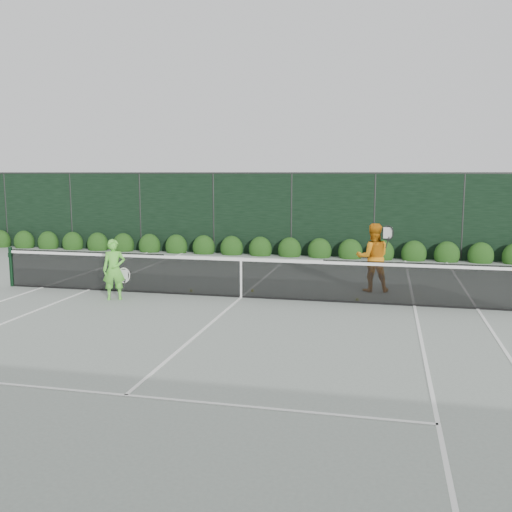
# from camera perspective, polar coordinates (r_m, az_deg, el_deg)

# --- Properties ---
(ground) EXTENTS (80.00, 80.00, 0.00)m
(ground) POSITION_cam_1_polar(r_m,az_deg,el_deg) (14.05, -1.49, -4.17)
(ground) COLOR gray
(ground) RESTS_ON ground
(tennis_net) EXTENTS (12.90, 0.10, 1.07)m
(tennis_net) POSITION_cam_1_polar(r_m,az_deg,el_deg) (13.95, -1.60, -2.04)
(tennis_net) COLOR black
(tennis_net) RESTS_ON ground
(player_woman) EXTENTS (0.66, 0.53, 1.46)m
(player_woman) POSITION_cam_1_polar(r_m,az_deg,el_deg) (14.14, -14.00, -1.32)
(player_woman) COLOR #60D33E
(player_woman) RESTS_ON ground
(player_man) EXTENTS (0.98, 0.80, 1.77)m
(player_man) POSITION_cam_1_polar(r_m,az_deg,el_deg) (14.94, 11.62, -0.14)
(player_man) COLOR orange
(player_man) RESTS_ON ground
(court_lines) EXTENTS (11.03, 23.83, 0.01)m
(court_lines) POSITION_cam_1_polar(r_m,az_deg,el_deg) (14.05, -1.49, -4.15)
(court_lines) COLOR white
(court_lines) RESTS_ON ground
(windscreen_fence) EXTENTS (32.00, 21.07, 3.06)m
(windscreen_fence) POSITION_cam_1_polar(r_m,az_deg,el_deg) (11.22, -4.96, 0.49)
(windscreen_fence) COLOR black
(windscreen_fence) RESTS_ON ground
(hedge_row) EXTENTS (31.66, 0.65, 0.94)m
(hedge_row) POSITION_cam_1_polar(r_m,az_deg,el_deg) (20.91, 3.38, 0.60)
(hedge_row) COLOR #123B10
(hedge_row) RESTS_ON ground
(tennis_balls) EXTENTS (4.30, 0.49, 0.07)m
(tennis_balls) POSITION_cam_1_polar(r_m,az_deg,el_deg) (14.36, 0.89, -3.75)
(tennis_balls) COLOR yellow
(tennis_balls) RESTS_ON ground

